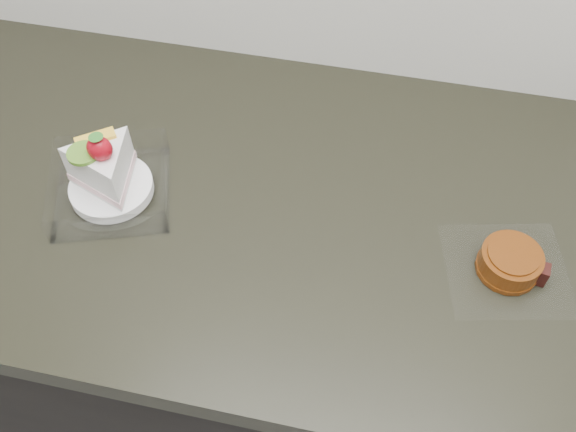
% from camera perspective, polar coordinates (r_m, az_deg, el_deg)
% --- Properties ---
extents(counter, '(2.04, 0.64, 0.90)m').
position_cam_1_polar(counter, '(1.31, 5.25, -11.89)').
color(counter, black).
rests_on(counter, ground).
extents(cake_tray, '(0.21, 0.21, 0.13)m').
position_cam_1_polar(cake_tray, '(0.95, -15.69, 3.25)').
color(cake_tray, white).
rests_on(cake_tray, counter).
extents(mooncake_wrap, '(0.19, 0.18, 0.04)m').
position_cam_1_polar(mooncake_wrap, '(0.90, 19.15, -4.04)').
color(mooncake_wrap, white).
rests_on(mooncake_wrap, counter).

